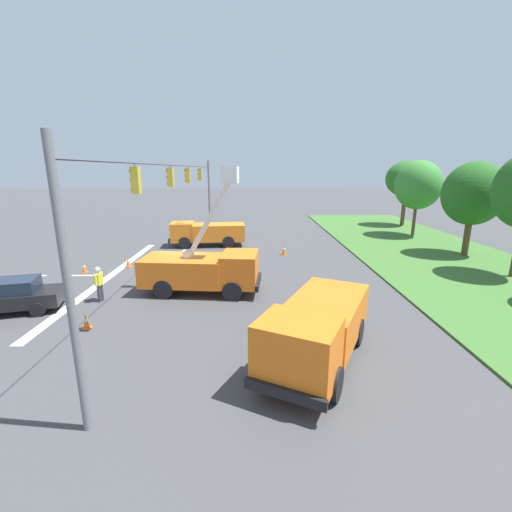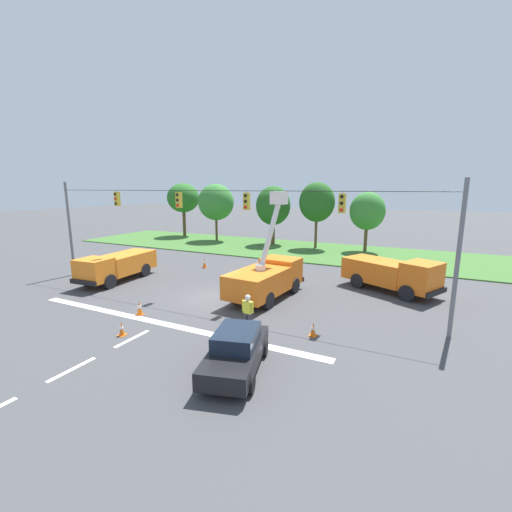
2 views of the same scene
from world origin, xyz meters
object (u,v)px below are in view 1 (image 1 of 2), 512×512
(tree_west, at_px, (418,185))
(traffic_cone_foreground_left, at_px, (128,261))
(utility_truck_bucket_lift, at_px, (203,268))
(utility_truck_support_far, at_px, (317,327))
(tree_centre, at_px, (473,194))
(traffic_cone_mid_right, at_px, (84,267))
(utility_truck_support_near, at_px, (207,232))
(sedan_black, at_px, (10,296))
(road_worker, at_px, (99,282))
(traffic_cone_mid_left, at_px, (86,321))
(traffic_cone_foreground_right, at_px, (284,250))
(tree_far_west, at_px, (407,179))

(tree_west, distance_m, traffic_cone_foreground_left, 26.63)
(utility_truck_bucket_lift, bearing_deg, utility_truck_support_far, 34.92)
(tree_west, distance_m, tree_centre, 7.74)
(traffic_cone_mid_right, bearing_deg, tree_centre, 98.46)
(traffic_cone_foreground_left, bearing_deg, utility_truck_support_near, 145.70)
(utility_truck_bucket_lift, height_order, sedan_black, utility_truck_bucket_lift)
(utility_truck_support_near, bearing_deg, road_worker, -16.07)
(traffic_cone_mid_left, xyz_separation_m, traffic_cone_mid_right, (-8.01, -3.90, 0.00))
(traffic_cone_foreground_left, distance_m, traffic_cone_foreground_right, 11.29)
(traffic_cone_mid_left, bearing_deg, tree_far_west, 137.23)
(tree_centre, height_order, traffic_cone_foreground_right, tree_centre)
(utility_truck_bucket_lift, xyz_separation_m, traffic_cone_mid_right, (-3.69, -8.16, -1.04))
(traffic_cone_foreground_right, bearing_deg, utility_truck_support_near, -118.09)
(tree_centre, height_order, traffic_cone_mid_left, tree_centre)
(utility_truck_bucket_lift, height_order, traffic_cone_foreground_right, utility_truck_bucket_lift)
(tree_far_west, relative_size, utility_truck_support_near, 1.14)
(tree_west, xyz_separation_m, tree_centre, (7.72, 0.44, -0.30))
(traffic_cone_foreground_left, bearing_deg, tree_west, 113.55)
(road_worker, relative_size, traffic_cone_foreground_left, 2.27)
(tree_centre, height_order, utility_truck_bucket_lift, tree_centre)
(tree_far_west, bearing_deg, utility_truck_support_near, -64.06)
(tree_centre, height_order, traffic_cone_mid_right, tree_centre)
(traffic_cone_foreground_right, bearing_deg, traffic_cone_foreground_left, -73.37)
(traffic_cone_foreground_left, bearing_deg, sedan_black, -19.52)
(tree_west, xyz_separation_m, traffic_cone_mid_left, (19.72, -22.52, -4.65))
(road_worker, bearing_deg, traffic_cone_mid_left, 13.21)
(utility_truck_support_near, height_order, road_worker, utility_truck_support_near)
(tree_centre, relative_size, utility_truck_support_far, 1.05)
(tree_far_west, distance_m, road_worker, 34.29)
(sedan_black, distance_m, traffic_cone_foreground_left, 7.99)
(tree_far_west, bearing_deg, traffic_cone_mid_left, -42.77)
(utility_truck_support_near, distance_m, sedan_black, 15.85)
(utility_truck_support_far, relative_size, traffic_cone_foreground_left, 8.53)
(traffic_cone_foreground_left, height_order, traffic_cone_foreground_right, traffic_cone_foreground_right)
(tree_far_west, relative_size, sedan_black, 1.60)
(tree_west, distance_m, road_worker, 28.87)
(utility_truck_bucket_lift, relative_size, utility_truck_support_far, 0.98)
(sedan_black, xyz_separation_m, traffic_cone_mid_right, (-6.29, 0.30, -0.47))
(sedan_black, relative_size, traffic_cone_mid_left, 6.94)
(tree_far_west, height_order, sedan_black, tree_far_west)
(utility_truck_bucket_lift, height_order, traffic_cone_mid_right, utility_truck_bucket_lift)
(road_worker, relative_size, traffic_cone_mid_left, 2.67)
(sedan_black, bearing_deg, tree_far_west, 130.72)
(utility_truck_support_near, relative_size, traffic_cone_foreground_right, 7.83)
(traffic_cone_mid_left, bearing_deg, traffic_cone_mid_right, -154.02)
(traffic_cone_foreground_right, bearing_deg, utility_truck_bucket_lift, -31.64)
(tree_far_west, height_order, utility_truck_bucket_lift, tree_far_west)
(tree_centre, bearing_deg, road_worker, -69.28)
(tree_west, relative_size, tree_centre, 1.04)
(sedan_black, distance_m, road_worker, 3.73)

